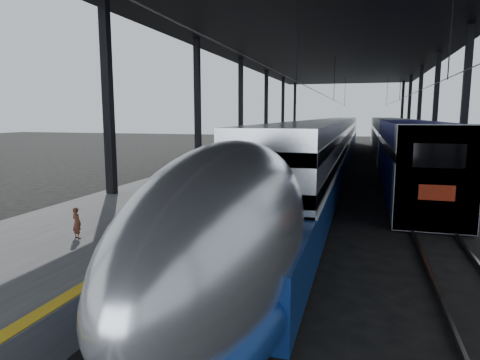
% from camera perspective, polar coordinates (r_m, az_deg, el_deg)
% --- Properties ---
extents(ground, '(160.00, 160.00, 0.00)m').
position_cam_1_polar(ground, '(12.38, -6.00, -11.72)').
color(ground, black).
rests_on(ground, ground).
extents(platform, '(6.00, 80.00, 1.00)m').
position_cam_1_polar(platform, '(31.96, 1.60, 1.83)').
color(platform, '#4C4C4F').
rests_on(platform, ground).
extents(yellow_strip, '(0.30, 80.00, 0.01)m').
position_cam_1_polar(yellow_strip, '(31.33, 6.58, 2.57)').
color(yellow_strip, gold).
rests_on(yellow_strip, platform).
extents(rails, '(6.52, 80.00, 0.16)m').
position_cam_1_polar(rails, '(31.02, 16.06, 0.51)').
color(rails, slate).
rests_on(rails, ground).
extents(canopy, '(18.00, 75.00, 9.47)m').
position_cam_1_polar(canopy, '(31.21, 11.78, 17.36)').
color(canopy, black).
rests_on(canopy, ground).
extents(tgv_train, '(2.77, 65.20, 3.96)m').
position_cam_1_polar(tgv_train, '(35.21, 12.12, 4.49)').
color(tgv_train, silver).
rests_on(tgv_train, ground).
extents(second_train, '(2.89, 56.05, 3.98)m').
position_cam_1_polar(second_train, '(43.74, 19.50, 5.17)').
color(second_train, navy).
rests_on(second_train, ground).
extents(child, '(0.36, 0.30, 0.86)m').
position_cam_1_polar(child, '(12.34, -20.93, -5.38)').
color(child, '#4C2619').
rests_on(child, platform).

